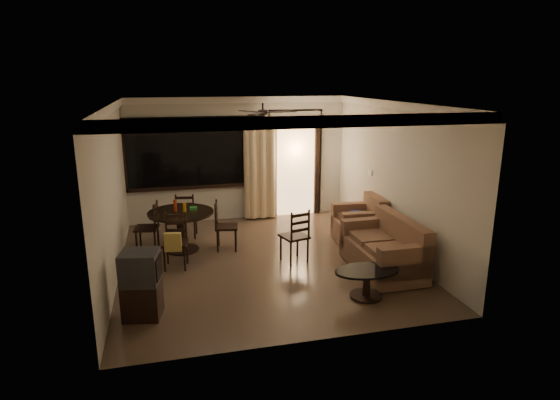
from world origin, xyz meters
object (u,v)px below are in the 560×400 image
object	(u,v)px
dining_chair_east	(226,235)
armchair	(361,223)
dining_table	(181,220)
sofa	(386,250)
dining_chair_north	(187,224)
side_chair	(295,246)
dining_chair_west	(148,236)
tv_cabinet	(141,284)
coffee_table	(367,279)
dining_chair_south	(176,251)

from	to	relation	value
dining_chair_east	armchair	bearing A→B (deg)	-84.89
dining_table	sofa	distance (m)	3.81
dining_chair_north	sofa	xyz separation A→B (m)	(3.21, -2.59, 0.08)
dining_table	side_chair	world-z (taller)	dining_table
dining_chair_west	dining_chair_east	world-z (taller)	same
dining_chair_west	sofa	world-z (taller)	dining_chair_west
dining_table	sofa	size ratio (longest dim) A/B	0.73
dining_chair_west	tv_cabinet	size ratio (longest dim) A/B	1.00
dining_chair_west	dining_chair_north	xyz separation A→B (m)	(0.76, 0.63, 0.00)
tv_cabinet	coffee_table	bearing A→B (deg)	7.12
armchair	dining_chair_south	bearing A→B (deg)	-167.19
dining_chair_south	armchair	xyz separation A→B (m)	(3.66, 0.49, 0.07)
dining_chair_north	dining_table	bearing A→B (deg)	90.11
armchair	coffee_table	xyz separation A→B (m)	(-0.91, -2.32, -0.08)
dining_chair_west	dining_chair_north	distance (m)	0.99
dining_table	dining_chair_south	xyz separation A→B (m)	(-0.15, -0.85, -0.30)
dining_chair_east	armchair	size ratio (longest dim) A/B	0.97
dining_chair_west	dining_chair_north	bearing A→B (deg)	139.47
dining_chair_west	armchair	bearing A→B (deg)	92.85
armchair	dining_chair_north	bearing A→B (deg)	166.70
dining_table	sofa	xyz separation A→B (m)	(3.34, -1.82, -0.25)
sofa	armchair	bearing A→B (deg)	82.94
dining_chair_south	dining_chair_north	xyz separation A→B (m)	(0.28, 1.62, -0.02)
dining_chair_south	dining_table	bearing A→B (deg)	89.90
sofa	dining_chair_north	bearing A→B (deg)	140.78
dining_chair_north	dining_chair_south	bearing A→B (deg)	90.00
dining_chair_east	tv_cabinet	size ratio (longest dim) A/B	1.00
dining_chair_north	armchair	distance (m)	3.57
dining_chair_west	tv_cabinet	xyz separation A→B (m)	(-0.01, -2.63, 0.20)
tv_cabinet	dining_chair_west	bearing A→B (deg)	100.33
sofa	coffee_table	size ratio (longest dim) A/B	1.68
dining_chair_east	dining_chair_north	world-z (taller)	same
tv_cabinet	armchair	size ratio (longest dim) A/B	0.97
dining_chair_north	sofa	world-z (taller)	dining_chair_north
dining_chair_west	dining_chair_south	distance (m)	1.10
dining_chair_north	side_chair	distance (m)	2.57
dining_chair_north	tv_cabinet	size ratio (longest dim) A/B	1.00
dining_chair_east	side_chair	world-z (taller)	side_chair
tv_cabinet	coffee_table	xyz separation A→B (m)	(3.24, -0.20, -0.18)
dining_chair_north	coffee_table	size ratio (longest dim) A/B	0.95
dining_table	coffee_table	size ratio (longest dim) A/B	1.23
dining_table	dining_chair_north	size ratio (longest dim) A/B	1.30
sofa	side_chair	distance (m)	1.60
dining_chair_west	dining_table	bearing A→B (deg)	87.18
coffee_table	sofa	bearing A→B (deg)	49.39
dining_chair_south	coffee_table	world-z (taller)	dining_chair_south
dining_chair_west	coffee_table	bearing A→B (deg)	58.58
dining_table	dining_chair_south	distance (m)	0.91
dining_chair_west	tv_cabinet	bearing A→B (deg)	9.47
dining_chair_south	tv_cabinet	size ratio (longest dim) A/B	1.00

